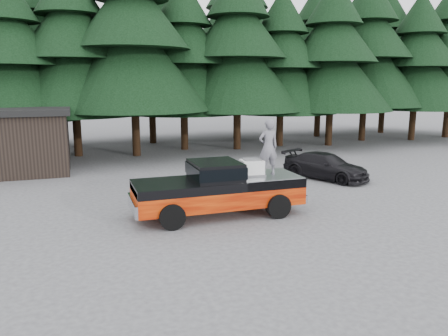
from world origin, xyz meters
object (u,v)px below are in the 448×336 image
object	(u,v)px
pickup_truck	(218,197)
man_on_bed	(268,147)
parked_car	(326,166)
air_compressor	(252,168)

from	to	relation	value
pickup_truck	man_on_bed	distance (m)	2.50
pickup_truck	parked_car	xyz separation A→B (m)	(6.74, 3.93, -0.05)
man_on_bed	pickup_truck	bearing A→B (deg)	-0.65
pickup_truck	air_compressor	world-z (taller)	air_compressor
air_compressor	man_on_bed	bearing A→B (deg)	-3.40
man_on_bed	parked_car	bearing A→B (deg)	-141.37
air_compressor	parked_car	xyz separation A→B (m)	(5.45, 3.85, -0.98)
parked_car	man_on_bed	bearing A→B (deg)	-167.88
air_compressor	parked_car	size ratio (longest dim) A/B	0.18
pickup_truck	parked_car	world-z (taller)	pickup_truck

